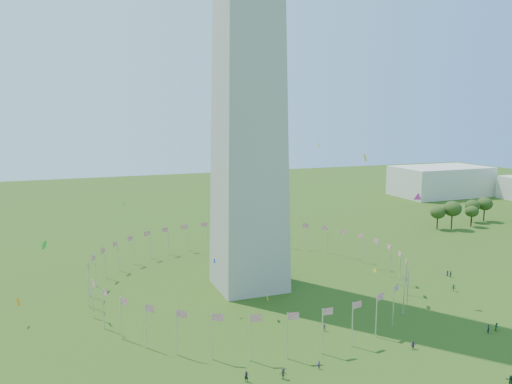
% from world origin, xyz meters
% --- Properties ---
extents(ground, '(600.00, 600.00, 0.00)m').
position_xyz_m(ground, '(0.00, 0.00, 0.00)').
color(ground, '#27440F').
rests_on(ground, ground).
extents(flag_ring, '(80.24, 80.24, 9.00)m').
position_xyz_m(flag_ring, '(-0.00, 50.00, 4.50)').
color(flag_ring, silver).
rests_on(flag_ring, ground).
extents(gov_building_east_a, '(50.00, 30.00, 16.00)m').
position_xyz_m(gov_building_east_a, '(150.00, 150.00, 8.00)').
color(gov_building_east_a, beige).
rests_on(gov_building_east_a, ground).
extents(crowd, '(79.70, 68.94, 1.96)m').
position_xyz_m(crowd, '(13.02, -1.15, 0.88)').
color(crowd, '#183E26').
rests_on(crowd, ground).
extents(kites_aloft, '(124.87, 62.73, 42.13)m').
position_xyz_m(kites_aloft, '(8.36, 22.37, 20.09)').
color(kites_aloft, '#CC2699').
rests_on(kites_aloft, ground).
extents(tree_line_east, '(53.42, 15.72, 10.93)m').
position_xyz_m(tree_line_east, '(115.67, 84.98, 4.98)').
color(tree_line_east, '#34501A').
rests_on(tree_line_east, ground).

